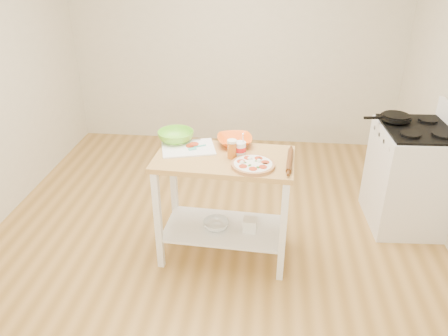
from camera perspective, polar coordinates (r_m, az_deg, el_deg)
room_shell at (r=3.21m, az=-1.83°, el=9.73°), size 4.04×4.54×2.74m
prep_island at (r=3.38m, az=0.03°, el=-2.47°), size 1.07×0.62×0.90m
gas_stove at (r=4.20m, az=22.97°, el=-1.03°), size 0.63×0.72×1.11m
skillet at (r=4.07m, az=21.43°, el=6.16°), size 0.41×0.26×0.03m
pizza at (r=3.11m, az=3.80°, el=0.46°), size 0.31×0.31×0.05m
cutting_board at (r=3.40m, az=-4.75°, el=2.68°), size 0.47×0.40×0.04m
spatula at (r=3.38m, az=-3.64°, el=2.71°), size 0.13×0.11×0.01m
knife at (r=3.49m, az=-5.88°, el=3.50°), size 0.26×0.11×0.01m
orange_bowl at (r=3.44m, az=1.40°, el=3.60°), size 0.32×0.32×0.07m
green_bowl at (r=3.51m, az=-6.31°, el=4.12°), size 0.35×0.35×0.09m
beer_pint at (r=3.21m, az=1.04°, el=2.51°), size 0.07×0.07×0.14m
yogurt_tub at (r=3.26m, az=2.13°, el=2.55°), size 0.09×0.09×0.19m
rolling_pin at (r=3.19m, az=8.57°, el=0.98°), size 0.07×0.35×0.04m
shelf_glass_bowl at (r=3.56m, az=-1.04°, el=-7.42°), size 0.27×0.27×0.07m
shelf_bin at (r=3.53m, az=3.40°, el=-7.40°), size 0.11×0.11×0.11m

